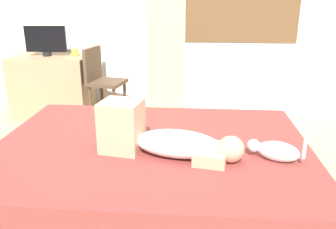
% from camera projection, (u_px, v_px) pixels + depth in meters
% --- Properties ---
extents(ground_plane, '(16.00, 16.00, 0.00)m').
position_uv_depth(ground_plane, '(145.00, 205.00, 2.53)').
color(ground_plane, tan).
extents(bed, '(2.26, 1.72, 0.44)m').
position_uv_depth(bed, '(152.00, 171.00, 2.55)').
color(bed, '#38383D').
rests_on(bed, ground).
extents(person_lying, '(0.94, 0.40, 0.34)m').
position_uv_depth(person_lying, '(163.00, 138.00, 2.28)').
color(person_lying, silver).
rests_on(person_lying, bed).
extents(cat, '(0.34, 0.20, 0.21)m').
position_uv_depth(cat, '(275.00, 151.00, 2.21)').
color(cat, silver).
rests_on(cat, bed).
extents(desk, '(0.90, 0.56, 0.74)m').
position_uv_depth(desk, '(53.00, 86.00, 4.29)').
color(desk, '#997A56').
rests_on(desk, ground).
extents(tv_monitor, '(0.48, 0.10, 0.35)m').
position_uv_depth(tv_monitor, '(46.00, 40.00, 4.11)').
color(tv_monitor, black).
rests_on(tv_monitor, desk).
extents(cup, '(0.08, 0.08, 0.08)m').
position_uv_depth(cup, '(75.00, 52.00, 4.17)').
color(cup, gold).
rests_on(cup, desk).
extents(chair_by_desk, '(0.45, 0.45, 0.86)m').
position_uv_depth(chair_by_desk, '(101.00, 78.00, 4.10)').
color(chair_by_desk, '#4C3828').
rests_on(chair_by_desk, ground).
extents(curtain_left, '(0.44, 0.06, 2.46)m').
position_uv_depth(curtain_left, '(165.00, 12.00, 4.17)').
color(curtain_left, '#ADCC75').
rests_on(curtain_left, ground).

